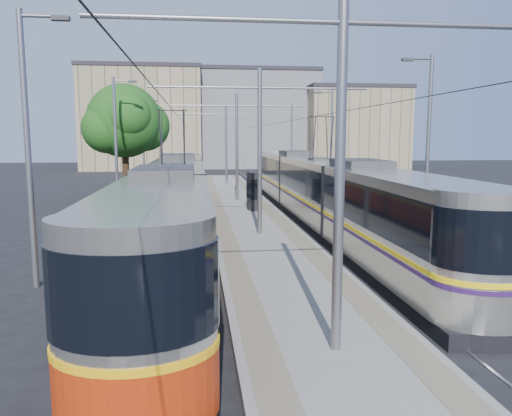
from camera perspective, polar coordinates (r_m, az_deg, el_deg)
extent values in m
plane|color=black|center=(14.11, 4.56, -10.31)|extent=(160.00, 160.00, 0.00)
cube|color=gray|center=(30.55, -1.70, -0.01)|extent=(4.00, 50.00, 0.30)
cube|color=gray|center=(30.43, -4.42, 0.23)|extent=(0.70, 50.00, 0.01)
cube|color=gray|center=(30.69, 0.99, 0.32)|extent=(0.70, 50.00, 0.01)
cube|color=gray|center=(30.49, -9.81, -0.40)|extent=(0.07, 70.00, 0.03)
cube|color=gray|center=(30.45, -7.11, -0.36)|extent=(0.07, 70.00, 0.03)
cube|color=gray|center=(30.95, 3.62, -0.17)|extent=(0.07, 70.00, 0.03)
cube|color=gray|center=(31.24, 6.21, -0.13)|extent=(0.07, 70.00, 0.03)
cube|color=silver|center=(11.09, -11.43, -15.68)|extent=(1.20, 5.00, 0.01)
cube|color=black|center=(20.70, -9.23, -3.87)|extent=(2.30, 27.76, 0.40)
cube|color=#A8A39A|center=(20.42, -9.34, 0.67)|extent=(2.40, 26.16, 2.90)
cube|color=black|center=(20.37, -9.37, 2.06)|extent=(2.43, 26.16, 1.30)
cube|color=#EDA80C|center=(20.48, -9.31, -0.44)|extent=(2.43, 26.16, 0.12)
cube|color=#B6290A|center=(20.56, -9.28, -1.82)|extent=(2.42, 26.16, 1.10)
cube|color=#2D2D30|center=(20.28, -9.44, 5.15)|extent=(1.68, 3.00, 0.30)
cube|color=black|center=(26.09, 7.22, -1.36)|extent=(2.30, 31.39, 0.40)
cube|color=beige|center=(25.87, 7.28, 2.25)|extent=(2.40, 29.79, 2.90)
cube|color=black|center=(25.83, 7.30, 3.35)|extent=(2.43, 29.79, 1.30)
cube|color=yellow|center=(25.91, 7.27, 1.37)|extent=(2.43, 29.79, 0.12)
cube|color=#31154C|center=(25.93, 7.26, 1.04)|extent=(2.43, 29.79, 0.10)
cube|color=#2D2D30|center=(25.76, 7.35, 5.79)|extent=(1.68, 3.00, 0.30)
cylinder|color=slate|center=(9.53, 9.55, 4.09)|extent=(0.20, 0.20, 7.00)
cylinder|color=slate|center=(9.73, 9.94, 20.16)|extent=(9.20, 0.10, 0.10)
cylinder|color=slate|center=(21.30, 0.43, 6.34)|extent=(0.20, 0.20, 7.00)
cylinder|color=slate|center=(21.39, 0.43, 13.59)|extent=(9.20, 0.10, 0.10)
cylinder|color=slate|center=(33.24, -2.19, 6.95)|extent=(0.20, 0.20, 7.00)
cylinder|color=slate|center=(33.30, -2.22, 11.60)|extent=(9.20, 0.10, 0.10)
cylinder|color=slate|center=(45.21, -3.43, 7.24)|extent=(0.20, 0.20, 7.00)
cylinder|color=slate|center=(45.25, -3.46, 10.66)|extent=(9.20, 0.10, 0.10)
cylinder|color=black|center=(30.16, -8.68, 10.08)|extent=(0.02, 70.00, 0.02)
cylinder|color=black|center=(30.79, 5.05, 10.10)|extent=(0.02, 70.00, 0.02)
cylinder|color=slate|center=(15.88, -24.61, 5.74)|extent=(0.18, 0.18, 8.00)
cube|color=#2D2D30|center=(15.92, -21.45, 19.52)|extent=(0.50, 0.22, 0.12)
cylinder|color=slate|center=(31.50, -15.72, 6.96)|extent=(0.18, 0.18, 8.00)
cube|color=#2D2D30|center=(31.52, -13.96, 13.86)|extent=(0.50, 0.22, 0.12)
cylinder|color=slate|center=(47.37, -12.75, 7.34)|extent=(0.18, 0.18, 8.00)
cube|color=#2D2D30|center=(47.39, -11.54, 11.91)|extent=(0.50, 0.22, 0.12)
cylinder|color=slate|center=(23.45, 19.05, 6.55)|extent=(0.18, 0.18, 8.00)
cube|color=#2D2D30|center=(23.23, 16.95, 15.91)|extent=(0.50, 0.22, 0.12)
cylinder|color=slate|center=(38.50, 8.60, 7.32)|extent=(0.18, 0.18, 8.00)
cube|color=#2D2D30|center=(38.36, 7.10, 12.95)|extent=(0.50, 0.22, 0.12)
cylinder|color=slate|center=(54.09, 4.08, 7.58)|extent=(0.18, 0.18, 8.00)
cube|color=#2D2D30|center=(54.00, 2.95, 11.57)|extent=(0.50, 0.22, 0.12)
cube|color=black|center=(28.55, -0.28, 1.92)|extent=(0.70, 1.02, 2.18)
cube|color=black|center=(28.53, -0.28, 2.21)|extent=(0.75, 1.06, 1.13)
cylinder|color=#382314|center=(35.93, -14.62, 3.40)|extent=(0.46, 0.46, 3.36)
sphere|color=#1C4915|center=(35.84, -14.84, 9.61)|extent=(5.05, 5.05, 5.05)
sphere|color=#1C4915|center=(36.52, -12.66, 9.15)|extent=(3.57, 3.57, 3.57)
cube|color=#9E876B|center=(73.53, -12.69, 9.69)|extent=(16.00, 12.00, 13.56)
cube|color=#262328|center=(74.08, -12.87, 15.13)|extent=(16.32, 12.24, 0.50)
cube|color=slate|center=(77.65, -0.38, 9.87)|extent=(18.00, 14.00, 13.76)
cube|color=#262328|center=(78.20, -0.39, 15.09)|extent=(18.36, 14.28, 0.50)
cube|color=#9E876B|center=(74.66, 11.02, 8.78)|extent=(14.00, 10.00, 11.14)
cube|color=#262328|center=(74.97, 11.14, 13.23)|extent=(14.28, 10.20, 0.50)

